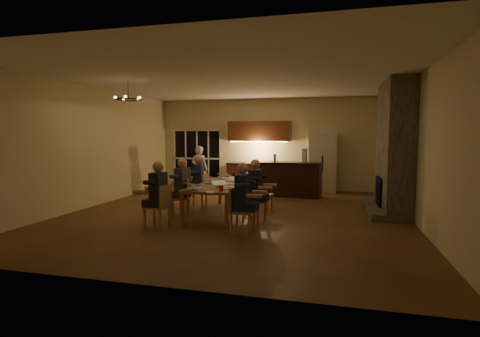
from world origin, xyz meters
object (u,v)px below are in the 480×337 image
plate_far (245,180)px  chair_right_near (243,211)px  refrigerator (323,162)px  redcup_mid (211,179)px  plate_left (199,188)px  bar_bottle (275,158)px  person_left_mid (183,188)px  mug_mid (232,179)px  chair_right_mid (254,201)px  standing_person (199,169)px  laptop_f (247,175)px  person_left_far (199,182)px  bar_blender (305,155)px  can_cola (233,175)px  chair_left_mid (180,198)px  laptop_a (195,184)px  chandelier (128,100)px  chair_right_far (263,194)px  can_silver (218,185)px  dining_table (223,199)px  redcup_near (221,188)px  chair_left_far (198,191)px  laptop_d (230,180)px  person_right_mid (255,190)px  person_right_near (243,198)px  person_left_near (159,195)px  laptop_c (211,178)px  bar_island (289,179)px  chair_left_near (157,206)px  can_right (243,180)px  mug_back (220,177)px  laptop_b (221,184)px  mug_front (214,183)px  plate_near (230,187)px  laptop_e (226,174)px

plate_far → chair_right_near: bearing=-77.6°
refrigerator → redcup_mid: bearing=-124.0°
plate_left → plate_far: size_ratio=1.15×
redcup_mid → bar_bottle: size_ratio=0.50×
person_left_mid → mug_mid: 1.38m
chair_right_mid → mug_mid: (-0.81, 1.02, 0.36)m
refrigerator → standing_person: 4.15m
laptop_f → person_left_far: bearing=-150.0°
person_left_far → standing_person: bearing=-168.6°
person_left_mid → bar_blender: bearing=150.3°
can_cola → plate_far: 0.83m
chair_left_mid → laptop_a: (0.63, -0.63, 0.42)m
chandelier → chair_right_far: bearing=18.4°
can_silver → dining_table: bearing=97.5°
redcup_near → plate_far: size_ratio=0.51×
chair_left_far → bar_blender: 3.66m
laptop_d → can_silver: laptop_d is taller
refrigerator → person_right_mid: size_ratio=1.45×
person_right_near → laptop_d: bearing=25.6°
person_left_mid → person_left_near: bearing=3.3°
chair_right_far → laptop_c: (-1.17, -0.50, 0.42)m
person_left_near → chandelier: chandelier is taller
bar_island → plate_far: bearing=-104.0°
standing_person → redcup_near: size_ratio=13.00×
chair_left_near → refrigerator: bearing=157.1°
can_right → plate_left: size_ratio=0.45×
bar_blender → mug_back: bearing=-116.4°
person_right_near → chair_left_mid: bearing=59.8°
person_left_mid → laptop_f: bearing=149.0°
chair_right_mid → laptop_c: size_ratio=2.78×
person_right_near → chair_right_near: bearing=-160.1°
dining_table → laptop_b: laptop_b is taller
chair_left_mid → chair_left_far: size_ratio=1.00×
chair_left_far → chair_right_near: (1.79, -2.28, 0.00)m
laptop_b → mug_front: (-0.31, 0.53, -0.06)m
plate_far → person_left_near: bearing=-117.2°
plate_near → bar_bottle: size_ratio=0.94×
can_silver → plate_far: (0.28, 1.49, -0.05)m
mug_mid → person_left_far: bearing=179.9°
chair_right_near → chair_right_mid: size_ratio=1.00×
chair_left_near → laptop_d: (1.14, 1.51, 0.42)m
laptop_b → laptop_f: bearing=52.3°
person_right_mid → can_silver: (-0.80, -0.24, 0.12)m
chair_left_mid → mug_mid: (0.98, 1.02, 0.36)m
person_left_near → person_right_near: 1.76m
bar_island → chair_left_far: 3.22m
person_right_near → mug_mid: (-0.82, 2.13, 0.11)m
mug_front → chair_right_near: bearing=-51.3°
laptop_e → can_silver: (0.31, -1.73, -0.05)m
person_right_near → redcup_near: size_ratio=11.50×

